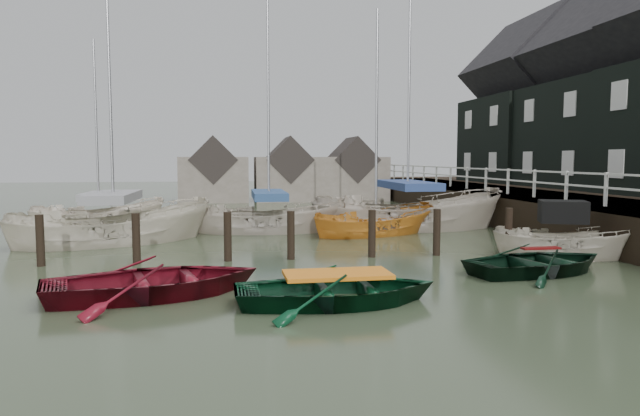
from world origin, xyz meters
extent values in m
plane|color=#303C26|center=(0.00, 0.00, 0.00)|extent=(120.00, 120.00, 0.00)
cube|color=black|center=(9.50, 10.00, 1.40)|extent=(3.00, 32.00, 0.20)
cube|color=silver|center=(8.00, 10.00, 2.45)|extent=(0.06, 32.00, 0.06)
cube|color=silver|center=(8.00, 10.00, 2.05)|extent=(0.06, 32.00, 0.06)
cube|color=black|center=(15.00, 10.00, 0.00)|extent=(14.00, 38.00, 1.50)
cube|color=black|center=(15.00, 12.00, 4.00)|extent=(6.00, 7.00, 5.00)
cube|color=black|center=(15.00, 12.00, 8.25)|extent=(6.11, 7.14, 6.11)
cube|color=black|center=(15.00, 19.00, 4.00)|extent=(6.40, 7.00, 5.00)
cube|color=black|center=(15.00, 19.00, 8.25)|extent=(6.52, 7.14, 6.52)
cylinder|color=black|center=(-8.00, 3.00, 0.50)|extent=(0.22, 0.22, 1.80)
cylinder|color=black|center=(-5.50, 3.00, 0.50)|extent=(0.22, 0.22, 1.80)
cylinder|color=black|center=(-3.00, 3.00, 0.50)|extent=(0.22, 0.22, 1.80)
cylinder|color=black|center=(-1.20, 3.00, 0.50)|extent=(0.22, 0.22, 1.80)
cylinder|color=black|center=(1.20, 3.00, 0.50)|extent=(0.22, 0.22, 1.80)
cylinder|color=black|center=(3.20, 3.00, 0.50)|extent=(0.22, 0.22, 1.80)
cylinder|color=black|center=(5.50, 3.00, 0.50)|extent=(0.22, 0.22, 1.80)
cube|color=#665B51|center=(-4.00, 26.00, 1.50)|extent=(4.50, 4.00, 3.00)
cube|color=#282321|center=(-4.00, 26.00, 2.80)|extent=(3.18, 4.08, 3.18)
cube|color=#665B51|center=(1.00, 26.00, 1.50)|extent=(4.50, 4.00, 3.00)
cube|color=#282321|center=(1.00, 26.00, 2.80)|extent=(3.18, 4.08, 3.18)
cube|color=#665B51|center=(5.50, 26.00, 1.50)|extent=(4.50, 4.00, 3.00)
cube|color=#282321|center=(5.50, 26.00, 2.80)|extent=(3.18, 4.08, 3.18)
imported|color=#5E0D19|center=(-4.49, -0.93, 0.00)|extent=(5.18, 4.28, 0.93)
imported|color=black|center=(-0.81, -2.17, 0.00)|extent=(4.15, 3.00, 0.85)
imported|color=black|center=(4.88, 0.08, 0.00)|extent=(4.58, 3.74, 0.83)
imported|color=#BFB6A3|center=(6.80, 2.03, 0.00)|extent=(4.39, 3.03, 1.59)
cube|color=black|center=(6.80, 2.23, 1.34)|extent=(1.59, 1.43, 0.65)
imported|color=beige|center=(-6.89, 7.15, 0.00)|extent=(7.38, 5.11, 2.67)
cylinder|color=#B2B2B7|center=(-6.89, 7.15, 5.86)|extent=(0.10, 0.10, 8.78)
cube|color=gray|center=(-6.89, 7.15, 1.59)|extent=(4.04, 2.77, 0.30)
imported|color=#BEB2A2|center=(-1.41, 9.34, 0.00)|extent=(6.47, 2.82, 2.44)
cylinder|color=#B2B2B7|center=(-1.41, 9.34, 5.61)|extent=(0.10, 0.10, 8.53)
cube|color=navy|center=(-1.41, 9.34, 1.46)|extent=(3.56, 1.51, 0.30)
imported|color=#C47924|center=(2.60, 7.96, 0.00)|extent=(5.76, 3.72, 2.08)
cylinder|color=#B2B2B7|center=(2.60, 7.96, 4.81)|extent=(0.10, 0.10, 7.32)
imported|color=#C0B4A4|center=(4.31, 9.39, 0.00)|extent=(8.20, 3.69, 3.08)
cylinder|color=#B2B2B7|center=(4.31, 9.39, 6.84)|extent=(0.10, 0.10, 10.30)
cube|color=navy|center=(4.31, 9.39, 1.81)|extent=(4.51, 1.97, 0.30)
imported|color=beige|center=(-8.53, 12.44, 0.00)|extent=(5.90, 3.62, 2.14)
cylinder|color=#B2B2B7|center=(-8.53, 12.44, 4.55)|extent=(0.10, 0.10, 6.75)
cube|color=gray|center=(-8.53, 12.44, 1.29)|extent=(3.23, 1.95, 0.30)
camera|label=1|loc=(-2.89, -13.21, 2.91)|focal=32.00mm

